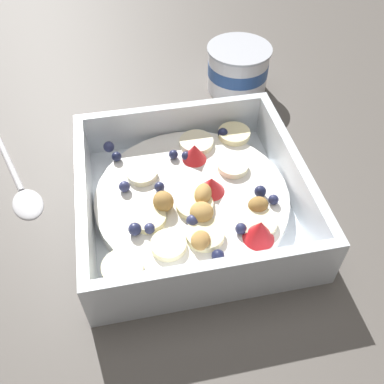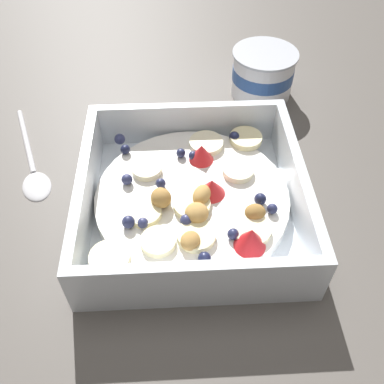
# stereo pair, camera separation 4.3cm
# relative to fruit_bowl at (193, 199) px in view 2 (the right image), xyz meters

# --- Properties ---
(ground_plane) EXTENTS (2.40, 2.40, 0.00)m
(ground_plane) POSITION_rel_fruit_bowl_xyz_m (0.02, 0.02, -0.02)
(ground_plane) COLOR #56514C
(fruit_bowl) EXTENTS (0.22, 0.22, 0.06)m
(fruit_bowl) POSITION_rel_fruit_bowl_xyz_m (0.00, 0.00, 0.00)
(fruit_bowl) COLOR white
(fruit_bowl) RESTS_ON ground
(spoon) EXTENTS (0.08, 0.17, 0.01)m
(spoon) POSITION_rel_fruit_bowl_xyz_m (-0.18, 0.07, -0.02)
(spoon) COLOR silver
(spoon) RESTS_ON ground
(yogurt_cup) EXTENTS (0.09, 0.09, 0.06)m
(yogurt_cup) POSITION_rel_fruit_bowl_xyz_m (0.11, 0.21, 0.01)
(yogurt_cup) COLOR white
(yogurt_cup) RESTS_ON ground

